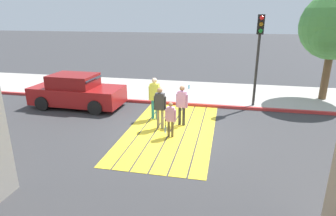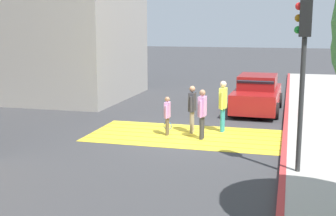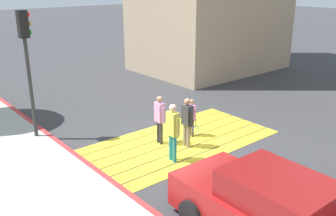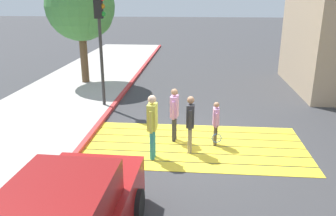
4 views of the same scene
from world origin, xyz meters
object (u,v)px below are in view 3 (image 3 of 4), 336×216
car_parked_near_curb (271,212)px  pedestrian_adult_lead (173,129)px  pedestrian_adult_side (187,119)px  pedestrian_child_with_racket (192,116)px  pedestrian_adult_trailing (160,116)px  traffic_light_corner (27,50)px

car_parked_near_curb → pedestrian_adult_lead: size_ratio=2.44×
car_parked_near_curb → pedestrian_adult_side: size_ratio=2.65×
pedestrian_child_with_racket → car_parked_near_curb: bearing=-117.1°
car_parked_near_curb → pedestrian_adult_trailing: pedestrian_adult_trailing is taller
pedestrian_adult_lead → pedestrian_child_with_racket: 2.01m
pedestrian_adult_lead → pedestrian_adult_side: pedestrian_adult_lead is taller
pedestrian_adult_trailing → pedestrian_child_with_racket: 1.26m
car_parked_near_curb → pedestrian_adult_lead: bearing=77.8°
traffic_light_corner → pedestrian_child_with_racket: size_ratio=3.21×
pedestrian_adult_lead → pedestrian_adult_trailing: (0.49, 1.23, -0.09)m
traffic_light_corner → pedestrian_adult_lead: size_ratio=2.38×
traffic_light_corner → pedestrian_adult_trailing: 4.67m
car_parked_near_curb → pedestrian_adult_lead: 4.15m
pedestrian_adult_lead → pedestrian_adult_side: (0.99, 0.47, -0.08)m
traffic_light_corner → pedestrian_adult_lead: traffic_light_corner is taller
car_parked_near_curb → pedestrian_adult_lead: pedestrian_adult_lead is taller
pedestrian_adult_side → pedestrian_child_with_racket: 0.94m
pedestrian_adult_side → pedestrian_adult_lead: bearing=-154.7°
pedestrian_adult_side → pedestrian_child_with_racket: (0.73, 0.55, -0.21)m
pedestrian_adult_trailing → pedestrian_adult_side: 0.91m
car_parked_near_curb → pedestrian_adult_lead: (0.87, 4.05, 0.30)m
car_parked_near_curb → pedestrian_adult_side: bearing=67.6°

